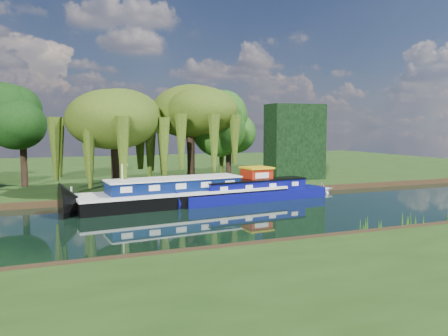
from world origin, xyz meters
name	(u,v)px	position (x,y,z in m)	size (l,w,h in m)	color
ground	(144,223)	(0.00, 0.00, 0.00)	(120.00, 120.00, 0.00)	black
far_bank	(96,170)	(0.00, 34.00, 0.23)	(120.00, 52.00, 0.45)	#1B340E
dutch_barge	(188,193)	(4.48, 5.54, 0.87)	(16.88, 5.29, 3.50)	black
narrowboat	(256,192)	(10.23, 5.21, 0.67)	(12.97, 3.46, 1.87)	#080A5F
white_cruiser	(323,192)	(17.90, 6.92, 0.00)	(1.73, 2.00, 1.05)	silver
willow_left	(114,121)	(-0.31, 11.10, 6.52)	(6.98, 6.98, 8.36)	black
willow_right	(191,118)	(7.01, 12.88, 6.85)	(7.20, 7.20, 8.78)	black
tree_far_mid	(22,122)	(-7.84, 17.94, 6.49)	(5.36, 5.36, 8.77)	black
tree_far_right	(229,128)	(11.31, 13.95, 5.89)	(4.83, 4.83, 7.91)	black
conifer_hedge	(295,142)	(19.00, 14.00, 4.45)	(6.00, 3.00, 8.00)	black
lamppost	(126,170)	(0.50, 10.50, 2.42)	(0.36, 0.36, 2.56)	silver
mooring_posts	(118,191)	(-0.50, 8.40, 0.95)	(19.16, 0.16, 1.00)	silver
reeds_near	(303,232)	(6.87, -7.57, 0.55)	(33.70, 1.50, 1.10)	#214713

